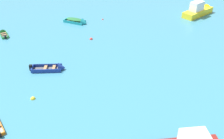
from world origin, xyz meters
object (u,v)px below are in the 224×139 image
at_px(rowboat_green_near_camera, 3,33).
at_px(mooring_buoy_outer_edge, 33,99).
at_px(mooring_buoy_central, 103,20).
at_px(mooring_buoy_far_field, 91,39).
at_px(motor_launch_yellow_back_row_center, 199,10).
at_px(rowboat_turquoise_cluster_outer, 78,21).
at_px(rowboat_deep_blue_far_left, 54,68).

distance_m(rowboat_green_near_camera, mooring_buoy_outer_edge, 16.99).
height_order(mooring_buoy_central, mooring_buoy_far_field, mooring_buoy_far_field).
bearing_deg(motor_launch_yellow_back_row_center, rowboat_turquoise_cluster_outer, -178.74).
bearing_deg(rowboat_green_near_camera, mooring_buoy_outer_edge, -70.38).
xyz_separation_m(mooring_buoy_far_field, mooring_buoy_outer_edge, (-6.77, -12.15, 0.00)).
height_order(rowboat_green_near_camera, mooring_buoy_outer_edge, rowboat_green_near_camera).
xyz_separation_m(rowboat_deep_blue_far_left, mooring_buoy_far_field, (4.86, 7.24, -0.21)).
bearing_deg(mooring_buoy_far_field, motor_launch_yellow_back_row_center, 19.11).
height_order(rowboat_deep_blue_far_left, rowboat_turquoise_cluster_outer, rowboat_turquoise_cluster_outer).
distance_m(motor_launch_yellow_back_row_center, mooring_buoy_far_field, 20.51).
xyz_separation_m(rowboat_green_near_camera, mooring_buoy_far_field, (12.47, -3.85, -0.14)).
bearing_deg(rowboat_deep_blue_far_left, mooring_buoy_far_field, 56.13).
relative_size(mooring_buoy_far_field, mooring_buoy_outer_edge, 0.97).
bearing_deg(mooring_buoy_outer_edge, mooring_buoy_far_field, 60.88).
relative_size(mooring_buoy_central, mooring_buoy_outer_edge, 0.63).
height_order(motor_launch_yellow_back_row_center, mooring_buoy_outer_edge, motor_launch_yellow_back_row_center).
height_order(rowboat_deep_blue_far_left, mooring_buoy_outer_edge, rowboat_deep_blue_far_left).
distance_m(rowboat_deep_blue_far_left, mooring_buoy_central, 16.19).
distance_m(motor_launch_yellow_back_row_center, rowboat_green_near_camera, 31.98).
height_order(rowboat_turquoise_cluster_outer, mooring_buoy_far_field, rowboat_turquoise_cluster_outer).
height_order(rowboat_green_near_camera, mooring_buoy_far_field, rowboat_green_near_camera).
distance_m(rowboat_turquoise_cluster_outer, mooring_buoy_central, 4.17).
relative_size(motor_launch_yellow_back_row_center, rowboat_green_near_camera, 2.50).
xyz_separation_m(motor_launch_yellow_back_row_center, rowboat_green_near_camera, (-31.84, -2.86, -0.66)).
bearing_deg(rowboat_deep_blue_far_left, motor_launch_yellow_back_row_center, 29.94).
bearing_deg(rowboat_turquoise_cluster_outer, rowboat_green_near_camera, -167.71).
bearing_deg(mooring_buoy_outer_edge, rowboat_turquoise_cluster_outer, 73.88).
bearing_deg(rowboat_green_near_camera, rowboat_turquoise_cluster_outer, 12.29).
relative_size(rowboat_green_near_camera, mooring_buoy_far_field, 6.30).
xyz_separation_m(mooring_buoy_central, mooring_buoy_far_field, (-2.61, -7.11, 0.00)).
xyz_separation_m(rowboat_green_near_camera, mooring_buoy_central, (15.09, 3.26, -0.14)).
relative_size(rowboat_turquoise_cluster_outer, rowboat_green_near_camera, 1.40).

